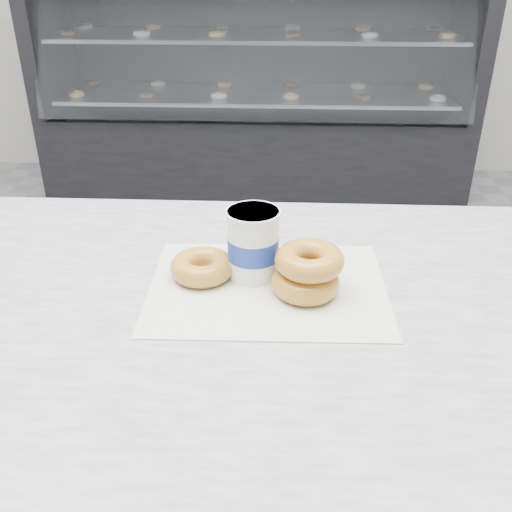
{
  "coord_description": "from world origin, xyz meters",
  "views": [
    {
      "loc": [
        0.16,
        -1.24,
        1.33
      ],
      "look_at": [
        0.13,
        -0.51,
        0.94
      ],
      "focal_mm": 40.0,
      "sensor_mm": 36.0,
      "label": 1
    }
  ],
  "objects_px": {
    "display_case": "(256,109)",
    "donut_stack": "(308,271)",
    "donut_single": "(202,267)",
    "coffee_cup": "(253,244)"
  },
  "relations": [
    {
      "from": "coffee_cup",
      "to": "display_case",
      "type": "bearing_deg",
      "value": 112.0
    },
    {
      "from": "donut_single",
      "to": "display_case",
      "type": "bearing_deg",
      "value": 91.06
    },
    {
      "from": "display_case",
      "to": "donut_stack",
      "type": "xyz_separation_m",
      "value": [
        0.2,
        -2.67,
        0.44
      ]
    },
    {
      "from": "donut_single",
      "to": "donut_stack",
      "type": "height_order",
      "value": "donut_stack"
    },
    {
      "from": "donut_single",
      "to": "coffee_cup",
      "type": "height_order",
      "value": "coffee_cup"
    },
    {
      "from": "display_case",
      "to": "coffee_cup",
      "type": "distance_m",
      "value": 2.67
    },
    {
      "from": "donut_single",
      "to": "coffee_cup",
      "type": "xyz_separation_m",
      "value": [
        0.08,
        0.01,
        0.04
      ]
    },
    {
      "from": "display_case",
      "to": "donut_single",
      "type": "xyz_separation_m",
      "value": [
        0.05,
        -2.63,
        0.43
      ]
    },
    {
      "from": "donut_stack",
      "to": "coffee_cup",
      "type": "xyz_separation_m",
      "value": [
        -0.08,
        0.04,
        0.02
      ]
    },
    {
      "from": "display_case",
      "to": "coffee_cup",
      "type": "bearing_deg",
      "value": -87.29
    }
  ]
}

